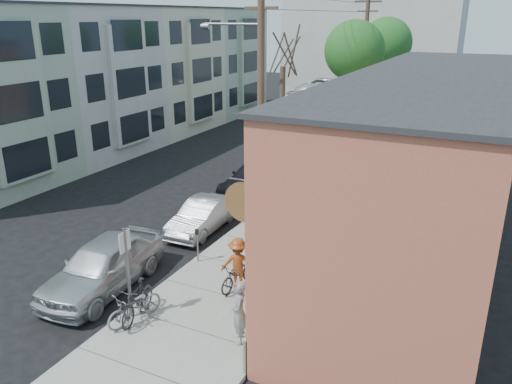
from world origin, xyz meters
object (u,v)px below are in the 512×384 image
at_px(sign_post, 127,265).
at_px(parking_meter_far, 292,172).
at_px(patron_grey, 239,312).
at_px(patron_green, 270,302).
at_px(patio_chair_a, 279,287).
at_px(car_4, 324,137).
at_px(car_3, 298,153).
at_px(parked_bike_b, 135,307).
at_px(bus, 315,102).
at_px(tree_leafy_mid, 354,51).
at_px(parked_bike_a, 137,301).
at_px(utility_pole_near, 260,96).
at_px(patio_chair_b, 259,317).
at_px(cyclist, 238,263).
at_px(parking_meter_near, 197,240).
at_px(car_1, 203,216).
at_px(tree_leafy_far, 386,43).
at_px(car_0, 103,265).
at_px(tree_bare, 282,140).
at_px(car_2, 257,178).

bearing_deg(sign_post, parking_meter_far, 90.45).
xyz_separation_m(patron_grey, patron_green, (0.45, 0.95, -0.10)).
bearing_deg(patio_chair_a, car_4, 82.91).
bearing_deg(car_3, parked_bike_b, -79.08).
distance_m(patron_grey, bus, 31.44).
relative_size(tree_leafy_mid, parked_bike_a, 4.33).
distance_m(utility_pole_near, patio_chair_b, 9.76).
distance_m(cyclist, bus, 28.65).
relative_size(utility_pole_near, parked_bike_a, 5.32).
distance_m(parking_meter_near, patron_green, 4.69).
height_order(parking_meter_far, car_1, parking_meter_far).
height_order(sign_post, tree_leafy_far, tree_leafy_far).
distance_m(patio_chair_a, parked_bike_b, 4.33).
height_order(parking_meter_far, patron_green, patron_green).
height_order(parking_meter_near, utility_pole_near, utility_pole_near).
bearing_deg(cyclist, car_0, 0.19).
bearing_deg(car_1, sign_post, -78.22).
bearing_deg(patron_grey, parking_meter_far, 170.68).
distance_m(tree_bare, patron_green, 9.69).
bearing_deg(tree_leafy_far, parking_meter_far, -91.80).
xyz_separation_m(parking_meter_near, tree_leafy_far, (0.55, 26.60, 5.48)).
bearing_deg(utility_pole_near, sign_post, -90.27).
relative_size(cyclist, car_1, 0.43).
bearing_deg(bus, parked_bike_b, -85.38).
relative_size(tree_leafy_mid, patio_chair_a, 9.24).
xyz_separation_m(patron_green, cyclist, (-1.81, 1.57, 0.05)).
height_order(parked_bike_b, car_3, car_3).
xyz_separation_m(utility_pole_near, parked_bike_b, (0.23, -8.77, -4.78)).
relative_size(parking_meter_near, parked_bike_b, 0.68).
bearing_deg(patio_chair_b, car_0, 162.15).
bearing_deg(cyclist, sign_post, 31.07).
bearing_deg(patio_chair_a, parked_bike_b, -160.38).
relative_size(parked_bike_a, parked_bike_b, 1.04).
height_order(utility_pole_near, car_4, utility_pole_near).
height_order(parking_meter_near, cyclist, cyclist).
height_order(sign_post, cyclist, sign_post).
bearing_deg(patron_green, cyclist, -129.18).
distance_m(utility_pole_near, tree_leafy_mid, 12.69).
distance_m(patron_green, parked_bike_a, 3.83).
bearing_deg(sign_post, car_3, 95.09).
bearing_deg(car_3, car_2, -85.00).
height_order(utility_pole_near, parked_bike_b, utility_pole_near).
distance_m(patron_green, car_3, 17.01).
bearing_deg(car_1, tree_bare, 58.81).
relative_size(sign_post, cyclist, 1.63).
relative_size(cyclist, car_0, 0.35).
bearing_deg(utility_pole_near, parked_bike_b, -88.50).
distance_m(utility_pole_near, patio_chair_a, 8.39).
height_order(tree_bare, car_0, tree_bare).
relative_size(patio_chair_a, car_3, 0.17).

